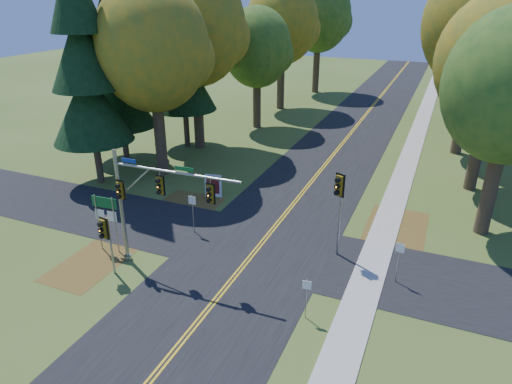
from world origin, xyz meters
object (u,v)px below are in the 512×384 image
at_px(traffic_mast, 148,197).
at_px(east_signal_pole, 340,195).
at_px(info_kiosk, 213,186).
at_px(route_sign_cluster, 105,212).

relative_size(traffic_mast, east_signal_pole, 1.42).
relative_size(east_signal_pole, info_kiosk, 2.97).
distance_m(route_sign_cluster, info_kiosk, 8.89).
xyz_separation_m(route_sign_cluster, info_kiosk, (1.92, 8.55, -1.50)).
height_order(east_signal_pole, info_kiosk, east_signal_pole).
bearing_deg(route_sign_cluster, traffic_mast, -12.06).
xyz_separation_m(east_signal_pole, route_sign_cluster, (-11.59, -4.24, -1.33)).
height_order(traffic_mast, east_signal_pole, traffic_mast).
bearing_deg(traffic_mast, info_kiosk, 96.58).
height_order(traffic_mast, route_sign_cluster, traffic_mast).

